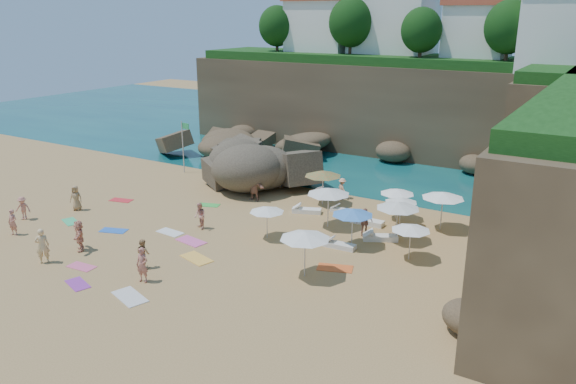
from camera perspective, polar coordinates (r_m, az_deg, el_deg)
The scene contains 48 objects.
ground at distance 33.44m, azimuth -5.62°, elevation -4.06°, with size 120.00×120.00×0.00m, color tan.
seawater at distance 59.19m, azimuth 12.03°, elevation 5.23°, with size 120.00×120.00×0.00m, color #0C4751.
cliff_back at distance 53.17m, azimuth 12.51°, elevation 8.21°, with size 44.00×8.00×8.00m, color brown.
rock_promontory at distance 51.97m, azimuth -4.84°, elevation 3.85°, with size 12.00×7.00×2.00m, color brown, non-canonical shape.
clifftop_buildings at distance 52.99m, azimuth 14.36°, elevation 15.94°, with size 28.48×9.48×7.00m.
clifftop_trees at distance 46.46m, azimuth 14.16°, elevation 15.81°, with size 35.60×23.82×4.40m.
marina_masts at distance 65.82m, azimuth -1.61°, elevation 9.47°, with size 3.10×0.10×6.00m.
rock_outcrop at distance 42.95m, azimuth -4.40°, elevation 0.91°, with size 8.64×6.48×3.46m, color brown, non-canonical shape.
flag_pole at distance 45.83m, azimuth -10.54°, elevation 5.19°, with size 0.82×0.15×4.20m.
parasol_0 at distance 33.47m, azimuth 4.14°, elevation 0.09°, with size 2.59×2.59×2.45m.
parasol_1 at distance 34.16m, azimuth 15.48°, elevation -0.30°, with size 2.50×2.50×2.37m.
parasol_2 at distance 35.34m, azimuth 11.04°, elevation 0.08°, with size 2.13×2.13×2.02m.
parasol_4 at distance 31.88m, azimuth 11.11°, elevation -1.32°, with size 2.46×2.46×2.33m.
parasol_6 at distance 37.52m, azimuth 3.57°, elevation 1.91°, with size 2.50×2.50×2.37m.
parasol_7 at distance 29.72m, azimuth 12.38°, elevation -3.55°, with size 2.05×2.05×1.94m.
parasol_8 at distance 34.21m, azimuth 11.42°, elevation -0.78°, with size 1.97×1.97×1.86m.
parasol_9 at distance 31.84m, azimuth -2.16°, elevation -1.77°, with size 2.00×2.00×1.90m.
parasol_10 at distance 30.84m, azimuth 6.59°, elevation -2.03°, with size 2.30×2.30×2.18m.
parasol_11 at distance 27.05m, azimuth 1.74°, elevation -4.40°, with size 2.49×2.49×2.36m.
lounger_0 at distance 34.77m, azimuth 8.09°, elevation -3.01°, with size 2.03×0.68×0.32m, color white.
lounger_1 at distance 39.83m, azimuth 3.72°, elevation -0.21°, with size 1.79×0.60×0.28m, color silver.
lounger_2 at distance 36.54m, azimuth 5.61°, elevation -1.94°, with size 1.66×0.55×0.26m, color silver.
lounger_3 at distance 36.40m, azimuth 1.91°, elevation -1.91°, with size 1.87×0.62×0.29m, color white.
lounger_4 at distance 31.17m, azimuth 5.27°, elevation -5.44°, with size 1.79×0.60×0.28m, color silver.
lounger_5 at distance 32.48m, azimuth 9.37°, elevation -4.60°, with size 1.96×0.65×0.30m, color silver.
towel_0 at distance 35.03m, azimuth -17.30°, elevation -3.76°, with size 1.58×0.79×0.03m, color blue.
towel_1 at distance 30.72m, azimuth -20.23°, elevation -7.13°, with size 1.47×0.73×0.03m, color #E65986.
towel_3 at distance 37.40m, azimuth -21.22°, elevation -2.82°, with size 1.48×0.74×0.03m, color #36BE71.
towel_5 at distance 33.91m, azimuth -11.89°, elevation -4.03°, with size 1.63×0.82×0.03m, color white.
towel_6 at distance 28.92m, azimuth -20.59°, elevation -8.74°, with size 1.51×0.75×0.03m, color purple.
towel_7 at distance 40.52m, azimuth -16.59°, elevation -0.80°, with size 1.56×0.78×0.03m, color red.
towel_9 at distance 32.41m, azimuth -9.82°, elevation -4.94°, with size 1.80×0.90×0.03m, color #EA5BA3.
towel_10 at distance 28.81m, azimuth 4.80°, elevation -7.69°, with size 1.79×0.89×0.03m, color #E55C24.
towel_11 at distance 38.23m, azimuth -8.07°, elevation -1.32°, with size 1.45×0.73×0.03m, color green.
towel_12 at distance 30.16m, azimuth -9.27°, elevation -6.67°, with size 1.86×0.93×0.03m, color #FFB843.
towel_13 at distance 26.97m, azimuth -15.78°, elevation -10.20°, with size 1.93×0.97×0.03m, color silver.
person_stand_0 at distance 36.27m, azimuth -26.17°, elevation -2.79°, with size 0.57×0.37×1.56m, color tan.
person_stand_1 at distance 29.42m, azimuth -14.50°, elevation -6.07°, with size 0.75×0.58×1.54m, color tan.
person_stand_2 at distance 39.23m, azimuth 5.54°, elevation 0.37°, with size 0.94×0.39×1.46m, color #F8B58D.
person_stand_3 at distance 32.74m, azimuth 7.77°, elevation -3.04°, with size 0.99×0.41×1.69m, color #915B48.
person_stand_4 at distance 35.41m, azimuth 20.56°, elevation -2.47°, with size 0.81×0.44×1.65m, color tan.
person_stand_5 at distance 38.67m, azimuth -3.46°, elevation 0.53°, with size 1.79×0.51×1.93m, color #B17458.
person_stand_6 at distance 31.60m, azimuth -23.69°, elevation -5.02°, with size 0.69×0.45×1.89m, color #E2BC80.
person_lie_0 at distance 38.89m, azimuth -25.23°, elevation -2.27°, with size 0.95×1.46×0.39m, color tan.
person_lie_2 at distance 39.39m, azimuth -20.64°, elevation -1.43°, with size 0.80×1.63×0.43m, color #A47E52.
person_lie_3 at distance 32.69m, azimuth -20.33°, elevation -5.23°, with size 1.58×1.70×0.45m, color tan.
person_lie_4 at distance 28.13m, azimuth -14.47°, elevation -8.46°, with size 0.63×1.72×0.41m, color #AD6656.
person_lie_5 at distance 34.03m, azimuth -8.90°, elevation -3.26°, with size 0.77×1.59×0.60m, color tan.
Camera 1 is at (18.82, -24.75, 12.29)m, focal length 35.00 mm.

